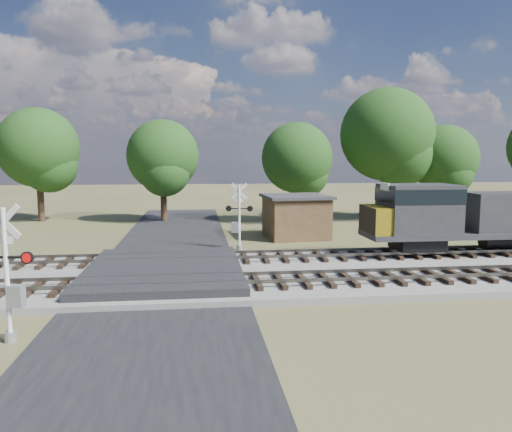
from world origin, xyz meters
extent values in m
plane|color=#434826|center=(0.00, 0.00, 0.00)|extent=(160.00, 160.00, 0.00)
cube|color=gray|center=(10.00, 0.50, 0.15)|extent=(140.00, 10.00, 0.30)
cube|color=black|center=(0.00, 0.00, 0.04)|extent=(7.00, 60.00, 0.08)
cube|color=#262628|center=(0.00, 0.50, 0.32)|extent=(7.00, 9.00, 0.62)
cube|color=black|center=(2.00, -2.00, 0.39)|extent=(44.00, 2.60, 0.18)
cube|color=#524F47|center=(10.00, -2.72, 0.55)|extent=(140.00, 0.08, 0.15)
cube|color=#524F47|center=(10.00, -1.28, 0.55)|extent=(140.00, 0.08, 0.15)
cube|color=black|center=(2.00, 3.00, 0.39)|extent=(44.00, 2.60, 0.18)
cube|color=#524F47|center=(10.00, 2.28, 0.55)|extent=(140.00, 0.08, 0.15)
cube|color=#524F47|center=(10.00, 3.72, 0.55)|extent=(140.00, 0.08, 0.15)
cylinder|color=silver|center=(-4.19, -6.96, 2.07)|extent=(0.14, 0.14, 4.13)
cylinder|color=gray|center=(-4.19, -6.96, 0.15)|extent=(0.37, 0.37, 0.31)
cube|color=silver|center=(-4.19, -6.96, 3.72)|extent=(1.07, 0.26, 1.08)
cube|color=silver|center=(-4.19, -6.96, 3.72)|extent=(1.07, 0.26, 1.08)
cube|color=silver|center=(-4.19, -6.96, 3.15)|extent=(0.51, 0.14, 0.23)
cube|color=black|center=(-4.19, -6.96, 2.63)|extent=(1.63, 0.40, 0.06)
cylinder|color=red|center=(-3.53, -7.10, 2.63)|extent=(0.38, 0.18, 0.37)
cube|color=gray|center=(-3.94, -7.02, 1.45)|extent=(0.52, 0.40, 0.67)
cylinder|color=silver|center=(4.07, 7.21, 1.98)|extent=(0.14, 0.14, 3.96)
cylinder|color=gray|center=(4.07, 7.21, 0.15)|extent=(0.36, 0.36, 0.30)
cube|color=silver|center=(4.07, 7.21, 3.56)|extent=(1.02, 0.25, 1.04)
cube|color=silver|center=(4.07, 7.21, 3.56)|extent=(1.02, 0.25, 1.04)
cube|color=silver|center=(4.07, 7.21, 3.02)|extent=(0.49, 0.13, 0.22)
cube|color=black|center=(4.07, 7.21, 2.52)|extent=(1.56, 0.38, 0.06)
cylinder|color=red|center=(4.70, 7.08, 2.52)|extent=(0.37, 0.17, 0.36)
cylinder|color=red|center=(3.44, 7.34, 2.52)|extent=(0.37, 0.17, 0.36)
cube|color=gray|center=(3.82, 7.26, 1.39)|extent=(0.50, 0.38, 0.64)
cube|color=#452F1D|center=(8.37, 11.39, 1.39)|extent=(4.26, 4.26, 2.78)
cube|color=#313134|center=(8.37, 11.39, 2.88)|extent=(4.69, 4.69, 0.20)
cylinder|color=black|center=(-11.93, 22.71, 2.45)|extent=(0.56, 0.56, 4.90)
sphere|color=#1A3A12|center=(-11.93, 22.71, 6.37)|extent=(6.86, 6.86, 6.86)
cylinder|color=black|center=(-1.29, 21.20, 2.19)|extent=(0.56, 0.56, 4.39)
sphere|color=#1A3A12|center=(-1.29, 21.20, 5.71)|extent=(6.15, 6.15, 6.15)
cylinder|color=black|center=(9.94, 18.97, 2.12)|extent=(0.56, 0.56, 4.25)
sphere|color=#1A3A12|center=(9.94, 18.97, 5.52)|extent=(5.95, 5.95, 5.95)
cylinder|color=black|center=(18.16, 20.00, 2.90)|extent=(0.56, 0.56, 5.80)
sphere|color=#1A3A12|center=(18.16, 20.00, 7.54)|extent=(8.12, 8.12, 8.12)
cylinder|color=black|center=(23.28, 19.51, 2.10)|extent=(0.56, 0.56, 4.20)
sphere|color=#1A3A12|center=(23.28, 19.51, 5.46)|extent=(5.88, 5.88, 5.88)
camera|label=1|loc=(1.50, -22.41, 5.63)|focal=35.00mm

